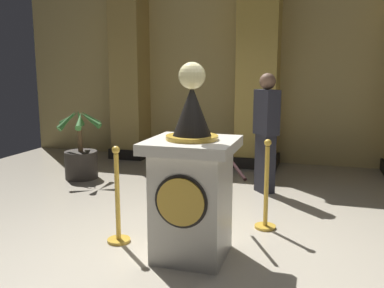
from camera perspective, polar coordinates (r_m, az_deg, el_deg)
The scene contains 10 objects.
ground_plane at distance 4.28m, azimuth 1.07°, elevation -14.17°, with size 10.06×10.06×0.00m, color #B2A893.
back_wall at distance 8.10m, azimuth 9.59°, elevation 9.86°, with size 10.06×0.16×3.48m, color tan.
pedestal_clock at distance 3.87m, azimuth -0.02°, elevation -5.63°, with size 0.81×0.81×1.84m.
stanchion_near at distance 4.73m, azimuth 10.22°, elevation -7.33°, with size 0.24×0.24×1.02m.
stanchion_far at distance 4.36m, azimuth -10.24°, elevation -8.88°, with size 0.24×0.24×1.02m.
velvet_rope at distance 4.36m, azimuth 0.43°, elevation -2.80°, with size 1.16×1.15×0.22m.
column_left at distance 8.47m, azimuth -8.60°, elevation 9.33°, with size 0.74×0.74×3.34m.
column_centre_rear at distance 7.72m, azimuth 9.19°, elevation 9.25°, with size 0.87×0.87×3.34m.
potted_palm_left at distance 7.03m, azimuth -15.13°, elevation -1.77°, with size 0.82×0.73×1.17m.
bystander_guest at distance 6.00m, azimuth 10.23°, elevation 1.94°, with size 0.40×0.42×1.73m.
Camera 1 is at (1.07, -3.75, 1.76)m, focal length 38.49 mm.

